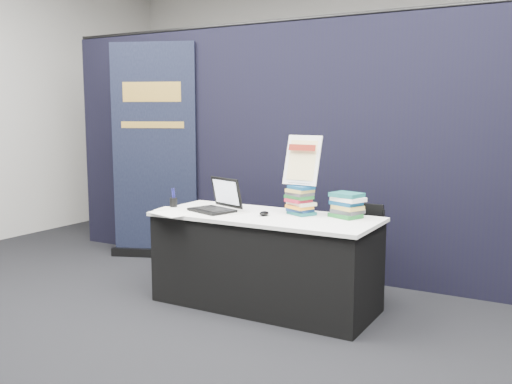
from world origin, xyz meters
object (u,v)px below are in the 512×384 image
at_px(display_table, 265,260).
at_px(info_sign, 302,161).
at_px(laptop, 215,203).
at_px(book_stack_short, 347,205).
at_px(pullup_banner, 154,164).
at_px(stacking_chair, 356,250).
at_px(book_stack_tall, 300,200).

distance_m(display_table, info_sign, 0.86).
bearing_deg(laptop, display_table, 24.29).
relative_size(book_stack_short, pullup_banner, 0.12).
bearing_deg(laptop, pullup_banner, 167.40).
distance_m(display_table, book_stack_short, 0.80).
bearing_deg(stacking_chair, book_stack_tall, -148.82).
height_order(display_table, info_sign, info_sign).
relative_size(laptop, book_stack_tall, 1.81).
bearing_deg(book_stack_tall, display_table, -149.18).
xyz_separation_m(display_table, book_stack_short, (0.61, 0.21, 0.47)).
relative_size(laptop, pullup_banner, 0.19).
xyz_separation_m(book_stack_short, info_sign, (-0.37, -0.04, 0.33)).
height_order(display_table, book_stack_tall, book_stack_tall).
relative_size(display_table, stacking_chair, 2.20).
bearing_deg(display_table, laptop, -175.41).
relative_size(book_stack_tall, stacking_chair, 0.29).
height_order(book_stack_short, stacking_chair, book_stack_short).
bearing_deg(pullup_banner, display_table, -45.88).
bearing_deg(info_sign, stacking_chair, 33.84).
relative_size(info_sign, pullup_banner, 0.18).
bearing_deg(display_table, book_stack_short, 19.14).
height_order(info_sign, pullup_banner, pullup_banner).
bearing_deg(pullup_banner, book_stack_short, -35.61).
relative_size(display_table, book_stack_tall, 7.71).
bearing_deg(stacking_chair, display_table, -149.62).
bearing_deg(pullup_banner, laptop, -53.82).
bearing_deg(stacking_chair, pullup_banner, 168.33).
bearing_deg(display_table, stacking_chair, 32.14).
height_order(display_table, stacking_chair, stacking_chair).
distance_m(laptop, pullup_banner, 1.60).
distance_m(display_table, book_stack_tall, 0.56).
bearing_deg(book_stack_tall, info_sign, 90.00).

